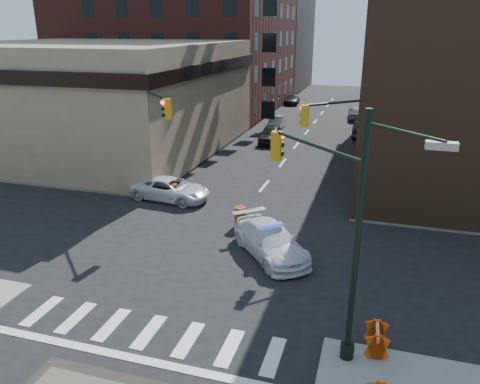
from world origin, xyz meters
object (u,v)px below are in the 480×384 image
Objects in this scene: barricade_nw_a at (143,180)px; pedestrian_a at (151,180)px; pickup at (171,189)px; parked_car_enear at (362,129)px; barricade_se_a at (377,339)px; police_car at (270,241)px; parked_car_wfar at (276,123)px; barrel_road at (240,217)px; parked_car_wnear at (271,134)px; pedestrian_b at (73,171)px; barrel_bank at (173,193)px.

pedestrian_a is at bearing -53.30° from barricade_nw_a.
pickup is 3.03m from barricade_nw_a.
barricade_se_a is (2.18, -33.14, -0.19)m from parked_car_enear.
parked_car_wfar is at bearing 61.82° from police_car.
pickup reaches higher than barricade_se_a.
police_car is at bearing -50.64° from barrel_road.
parked_car_wnear is at bearing -85.65° from parked_car_wfar.
pickup is 7.36m from pedestrian_b.
barrel_road is at bearing 78.84° from parked_car_enear.
pedestrian_a is at bearing 47.16° from barricade_se_a.
pedestrian_a reaches higher than barrel_bank.
barrel_bank reaches higher than barricade_se_a.
parked_car_wnear is at bearing 82.45° from barrel_bank.
parked_car_enear is at bearing 64.87° from barrel_bank.
barricade_nw_a is at bearing -112.27° from parked_car_wnear.
parked_car_wnear is at bearing -2.34° from pickup.
barrel_bank is (0.19, -0.20, -0.14)m from pickup.
pedestrian_a is (-4.00, -16.35, 0.19)m from parked_car_wnear.
parked_car_wfar is 0.87× the size of parked_car_enear.
pickup is at bearing -37.83° from barricade_nw_a.
pedestrian_b is at bearing 50.68° from parked_car_enear.
parked_car_enear is 4.10× the size of barricade_se_a.
pickup is 17.07m from barricade_se_a.
barrel_bank is at bearing 104.00° from police_car.
parked_car_wnear reaches higher than parked_car_wfar.
barricade_se_a is (4.95, -5.92, -0.17)m from police_car.
parked_car_wnear is 30.00m from barricade_se_a.
pedestrian_a is 5.78m from pedestrian_b.
barrel_road is 9.03m from barricade_nw_a.
pickup is at bearing 64.90° from parked_car_enear.
barricade_se_a is (7.28, -8.75, 0.02)m from barrel_road.
barricade_se_a is at bearing -50.10° from barricade_nw_a.
parked_car_enear reaches higher than parked_car_wfar.
pedestrian_b reaches higher than barrel_road.
parked_car_wfar is 21.92m from barricade_nw_a.
pickup is 4.51× the size of barrel_bank.
pedestrian_b is 1.70× the size of barrel_bank.
police_car is 1.27× the size of parked_car_wfar.
barricade_se_a is at bearing 94.42° from parked_car_enear.
barrel_road is (-2.33, 2.84, -0.19)m from police_car.
barricade_se_a is (12.62, -11.50, -0.11)m from pickup.
pickup reaches higher than barrel_road.
parked_car_wfar is 36.15m from barricade_se_a.
police_car reaches higher than parked_car_wfar.
pedestrian_b reaches higher than barricade_nw_a.
pickup is 1.05× the size of parked_car_wnear.
parked_car_wfar is 2.18× the size of pedestrian_b.
pedestrian_a is (-3.15, -22.55, 0.33)m from parked_car_wfar.
parked_car_enear reaches higher than pickup.
police_car is 4.46× the size of barricade_nw_a.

